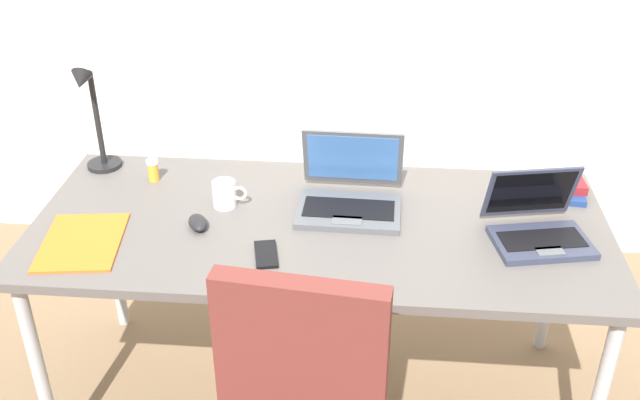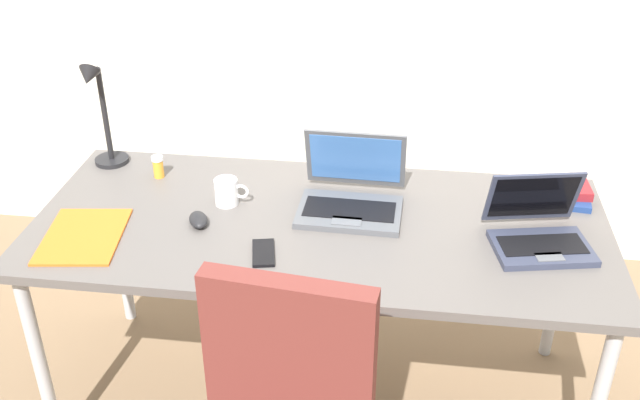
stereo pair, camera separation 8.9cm
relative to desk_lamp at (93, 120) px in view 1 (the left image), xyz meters
name	(u,v)px [view 1 (the left image)]	position (x,y,z in m)	size (l,w,h in m)	color
ground_plane	(320,395)	(0.80, -0.28, -0.94)	(12.00, 12.00, 0.00)	#7A6047
desk	(320,237)	(0.80, -0.28, -0.25)	(1.80, 0.80, 0.74)	#595451
desk_lamp	(93,120)	(0.00, 0.00, 0.00)	(0.12, 0.18, 0.40)	black
laptop_center	(350,194)	(0.89, -0.18, -0.15)	(0.33, 0.30, 0.24)	#515459
laptop_back_left	(538,226)	(1.46, -0.31, -0.15)	(0.33, 0.31, 0.21)	#33384C
computer_mouse	(198,223)	(0.43, -0.34, -0.18)	(0.06, 0.10, 0.03)	black
cell_phone	(266,254)	(0.66, -0.47, -0.19)	(0.06, 0.14, 0.01)	black
pill_bottle	(153,170)	(0.21, -0.05, -0.16)	(0.04, 0.04, 0.08)	gold
book_stack	(553,187)	(1.56, -0.03, -0.17)	(0.22, 0.16, 0.05)	navy
paper_folder_back_left	(82,242)	(0.10, -0.46, -0.19)	(0.23, 0.31, 0.01)	orange
coffee_mug	(225,194)	(0.49, -0.20, -0.15)	(0.11, 0.08, 0.09)	white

